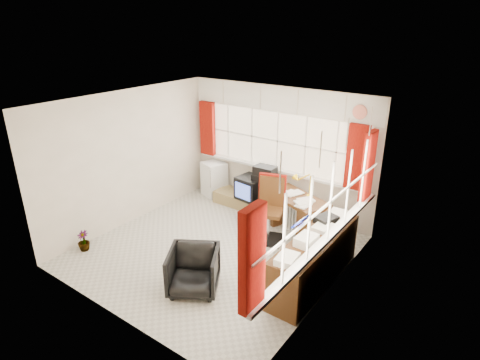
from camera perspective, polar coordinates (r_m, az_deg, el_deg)
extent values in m
plane|color=beige|center=(6.89, -3.61, -9.97)|extent=(4.00, 4.00, 0.00)
plane|color=beige|center=(7.87, 5.43, 4.18)|extent=(4.00, 0.00, 4.00)
plane|color=beige|center=(5.10, -18.40, -7.22)|extent=(4.00, 0.00, 4.00)
plane|color=beige|center=(7.68, -15.50, 3.02)|extent=(0.00, 4.00, 4.00)
plane|color=beige|center=(5.38, 12.88, -5.04)|extent=(0.00, 4.00, 4.00)
plane|color=white|center=(5.96, -4.19, 10.88)|extent=(4.00, 4.00, 0.00)
plane|color=#FFECC9|center=(7.79, 5.41, 5.54)|extent=(3.60, 0.00, 3.60)
cube|color=white|center=(7.94, 5.11, 1.46)|extent=(3.70, 0.12, 0.05)
cube|color=white|center=(8.43, -1.70, 6.90)|extent=(0.03, 0.02, 1.10)
cube|color=white|center=(8.09, 1.70, 6.25)|extent=(0.03, 0.02, 1.10)
cube|color=white|center=(7.78, 5.37, 5.53)|extent=(0.03, 0.02, 1.10)
cube|color=white|center=(7.51, 9.31, 4.72)|extent=(0.03, 0.02, 1.10)
cube|color=white|center=(7.28, 13.52, 3.83)|extent=(0.03, 0.02, 1.10)
plane|color=#FFECC9|center=(5.30, 12.87, -3.05)|extent=(0.00, 3.60, 3.60)
cube|color=white|center=(5.58, 11.99, -8.37)|extent=(0.12, 3.70, 0.05)
cube|color=white|center=(4.33, 6.27, -8.55)|extent=(0.02, 0.03, 1.10)
cube|color=white|center=(4.80, 9.86, -5.52)|extent=(0.02, 0.03, 1.10)
cube|color=white|center=(5.30, 12.77, -3.03)|extent=(0.02, 0.03, 1.10)
cube|color=white|center=(5.82, 15.16, -0.96)|extent=(0.02, 0.03, 1.10)
cube|color=white|center=(6.35, 17.15, 0.76)|extent=(0.02, 0.03, 1.10)
cube|color=maroon|center=(8.68, -4.63, 7.32)|extent=(0.35, 0.10, 1.15)
cube|color=maroon|center=(7.08, 16.27, 3.09)|extent=(0.35, 0.10, 1.15)
cube|color=maroon|center=(6.73, 17.75, 1.92)|extent=(0.10, 0.35, 1.15)
cube|color=maroon|center=(4.00, 1.73, -11.19)|extent=(0.10, 0.35, 1.15)
cube|color=white|center=(7.59, 5.55, 11.31)|extent=(3.95, 0.08, 0.48)
cube|color=white|center=(5.03, 13.42, 5.30)|extent=(0.08, 3.95, 0.48)
cube|color=#523013|center=(7.23, 8.07, -2.58)|extent=(1.33, 0.98, 0.06)
cube|color=#523013|center=(7.70, 5.72, -3.73)|extent=(0.45, 0.60, 0.63)
cube|color=#523013|center=(7.09, 10.33, -6.40)|extent=(0.45, 0.60, 0.63)
cube|color=white|center=(7.22, 8.08, -2.31)|extent=(0.29, 0.33, 0.02)
cube|color=white|center=(7.22, 8.08, -2.28)|extent=(0.29, 0.33, 0.02)
cube|color=white|center=(7.22, 8.09, -2.25)|extent=(0.29, 0.33, 0.02)
cube|color=white|center=(7.21, 8.09, -2.22)|extent=(0.29, 0.33, 0.02)
cube|color=white|center=(7.21, 8.09, -2.19)|extent=(0.29, 0.33, 0.02)
cube|color=white|center=(7.21, 8.09, -2.17)|extent=(0.29, 0.33, 0.02)
cylinder|color=yellow|center=(7.27, 9.85, -2.24)|extent=(0.10, 0.10, 0.02)
cylinder|color=yellow|center=(7.20, 9.94, -0.83)|extent=(0.02, 0.02, 0.39)
cone|color=yellow|center=(7.14, 10.02, 0.31)|extent=(0.18, 0.16, 0.16)
cube|color=black|center=(7.18, 3.99, -8.35)|extent=(0.61, 0.61, 0.04)
cylinder|color=silver|center=(7.05, 4.05, -6.54)|extent=(0.06, 0.06, 0.56)
cube|color=#523013|center=(6.93, 4.11, -4.50)|extent=(0.59, 0.58, 0.06)
cube|color=#523013|center=(7.01, 4.62, -1.46)|extent=(0.43, 0.19, 0.54)
cube|color=maroon|center=(7.00, 4.63, -1.30)|extent=(0.47, 0.21, 0.56)
imported|color=black|center=(5.86, -6.63, -12.68)|extent=(0.96, 0.96, 0.64)
cube|color=white|center=(7.41, 7.63, -7.31)|extent=(0.43, 0.21, 0.08)
cube|color=white|center=(7.36, 6.55, -4.71)|extent=(0.04, 0.13, 0.54)
cube|color=white|center=(7.32, 6.95, -4.86)|extent=(0.04, 0.13, 0.54)
cube|color=white|center=(7.29, 7.35, -5.00)|extent=(0.04, 0.13, 0.54)
cube|color=white|center=(7.26, 7.75, -5.15)|extent=(0.04, 0.13, 0.54)
cube|color=white|center=(7.23, 8.16, -5.29)|extent=(0.04, 0.13, 0.54)
cube|color=white|center=(7.20, 8.57, -5.44)|extent=(0.04, 0.13, 0.54)
cube|color=white|center=(7.17, 8.99, -5.59)|extent=(0.04, 0.13, 0.54)
cube|color=#523013|center=(6.06, 10.58, -11.07)|extent=(0.50, 2.00, 0.75)
cube|color=white|center=(5.23, 6.71, -11.08)|extent=(0.24, 0.32, 0.10)
cube|color=white|center=(5.64, 9.41, -8.60)|extent=(0.24, 0.32, 0.10)
cube|color=white|center=(6.07, 11.71, -6.45)|extent=(0.24, 0.32, 0.10)
cube|color=white|center=(6.51, 13.69, -4.58)|extent=(0.24, 0.32, 0.10)
cube|color=black|center=(6.26, 12.17, -5.52)|extent=(0.34, 0.38, 0.11)
cube|color=#A38751|center=(8.33, 0.91, -2.99)|extent=(1.40, 0.50, 0.25)
cube|color=black|center=(8.05, 1.53, -1.14)|extent=(0.56, 0.52, 0.46)
cube|color=#4D69DC|center=(7.89, 0.36, -1.64)|extent=(0.39, 0.07, 0.31)
cube|color=black|center=(7.98, 3.50, -2.43)|extent=(0.57, 0.38, 0.20)
cube|color=black|center=(7.90, 3.54, -1.13)|extent=(0.52, 0.35, 0.19)
cube|color=black|center=(7.83, 3.57, 0.14)|extent=(0.47, 0.33, 0.18)
cube|color=black|center=(7.76, 3.60, 1.36)|extent=(0.43, 0.31, 0.17)
cube|color=white|center=(8.80, -3.68, 0.16)|extent=(0.56, 0.56, 0.76)
cube|color=silver|center=(8.49, -4.22, 0.12)|extent=(0.02, 0.02, 0.40)
imported|color=white|center=(7.67, 3.48, -5.29)|extent=(0.15, 0.15, 0.27)
imported|color=#8ED4C5|center=(7.50, 0.48, -6.22)|extent=(0.10, 0.11, 0.20)
imported|color=black|center=(7.30, -21.37, -8.06)|extent=(0.24, 0.24, 0.35)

